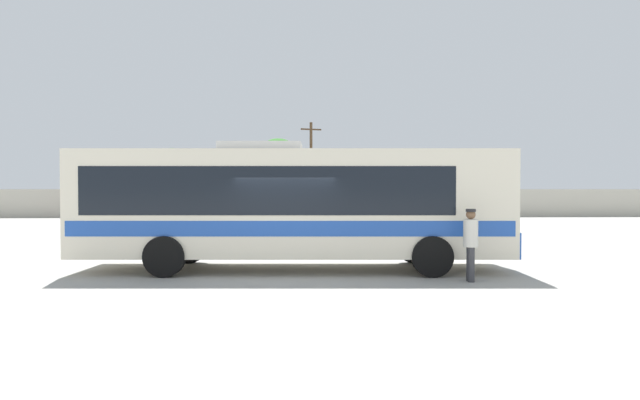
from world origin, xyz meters
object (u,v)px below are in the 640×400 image
at_px(parked_car_second_red, 198,209).
at_px(attendant_by_bus_door, 471,240).
at_px(roadside_tree_left, 173,168).
at_px(roadside_tree_midleft, 278,157).
at_px(parked_car_third_maroon, 278,209).
at_px(utility_pole_near, 311,167).
at_px(coach_bus_cream_blue, 288,202).
at_px(parked_car_leftmost_red, 101,210).

bearing_deg(parked_car_second_red, attendant_by_bus_door, -64.91).
xyz_separation_m(roadside_tree_left, roadside_tree_midleft, (9.57, -0.99, 0.93)).
height_order(parked_car_third_maroon, utility_pole_near, utility_pole_near).
relative_size(coach_bus_cream_blue, attendant_by_bus_door, 6.68).
distance_m(coach_bus_cream_blue, roadside_tree_midleft, 31.77).
bearing_deg(roadside_tree_left, coach_bus_cream_blue, -70.74).
xyz_separation_m(attendant_by_bus_door, utility_pole_near, (-3.32, 31.58, 3.15)).
bearing_deg(parked_car_leftmost_red, roadside_tree_left, 77.43).
xyz_separation_m(parked_car_leftmost_red, utility_pole_near, (14.79, 7.48, 3.35)).
bearing_deg(parked_car_second_red, parked_car_third_maroon, -1.63).
distance_m(parked_car_second_red, roadside_tree_midleft, 11.28).
distance_m(parked_car_second_red, parked_car_third_maroon, 5.68).
relative_size(parked_car_third_maroon, roadside_tree_midleft, 0.64).
bearing_deg(coach_bus_cream_blue, parked_car_third_maroon, 93.58).
bearing_deg(coach_bus_cream_blue, parked_car_second_red, 107.42).
bearing_deg(parked_car_leftmost_red, parked_car_third_maroon, 1.30).
bearing_deg(coach_bus_cream_blue, parked_car_leftmost_red, 121.77).
relative_size(parked_car_second_red, utility_pole_near, 0.58).
xyz_separation_m(attendant_by_bus_door, parked_car_second_red, (-11.49, 24.54, -0.21)).
height_order(parked_car_third_maroon, roadside_tree_left, roadside_tree_left).
bearing_deg(attendant_by_bus_door, parked_car_third_maroon, 103.41).
relative_size(utility_pole_near, roadside_tree_left, 1.33).
xyz_separation_m(attendant_by_bus_door, parked_car_third_maroon, (-5.81, 24.38, -0.20)).
distance_m(coach_bus_cream_blue, parked_car_third_maroon, 22.46).
bearing_deg(parked_car_leftmost_red, parked_car_second_red, 3.81).
bearing_deg(parked_car_leftmost_red, coach_bus_cream_blue, -58.23).
distance_m(parked_car_leftmost_red, parked_car_third_maroon, 12.30).
bearing_deg(utility_pole_near, roadside_tree_left, 166.71).
distance_m(utility_pole_near, roadside_tree_left, 12.80).
xyz_separation_m(parked_car_third_maroon, roadside_tree_left, (-9.97, 10.14, 3.38)).
height_order(coach_bus_cream_blue, parked_car_second_red, coach_bus_cream_blue).
distance_m(coach_bus_cream_blue, parked_car_second_red, 23.66).
xyz_separation_m(parked_car_second_red, roadside_tree_midleft, (5.28, 8.99, 4.31)).
xyz_separation_m(utility_pole_near, roadside_tree_midleft, (-2.89, 1.95, 0.95)).
xyz_separation_m(coach_bus_cream_blue, parked_car_third_maroon, (-1.40, 22.39, -1.06)).
relative_size(attendant_by_bus_door, parked_car_second_red, 0.38).
xyz_separation_m(coach_bus_cream_blue, attendant_by_bus_door, (4.41, -1.98, -0.87)).
height_order(coach_bus_cream_blue, attendant_by_bus_door, coach_bus_cream_blue).
relative_size(parked_car_leftmost_red, roadside_tree_midleft, 0.64).
bearing_deg(attendant_by_bus_door, parked_car_leftmost_red, 126.92).
relative_size(parked_car_leftmost_red, parked_car_second_red, 0.93).
distance_m(parked_car_leftmost_red, utility_pole_near, 16.90).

